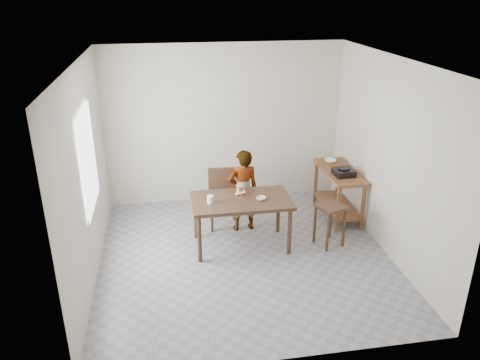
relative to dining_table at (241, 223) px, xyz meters
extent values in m
cube|color=gray|center=(0.00, -0.30, -0.40)|extent=(4.00, 4.00, 0.04)
cube|color=white|center=(0.00, -0.30, 2.35)|extent=(4.00, 4.00, 0.04)
cube|color=beige|center=(0.00, 1.72, 0.98)|extent=(4.00, 0.04, 2.70)
cube|color=beige|center=(0.00, -2.32, 0.98)|extent=(4.00, 0.04, 2.70)
cube|color=beige|center=(-2.02, -0.30, 0.98)|extent=(0.04, 4.00, 2.70)
cube|color=beige|center=(2.02, -0.30, 0.98)|extent=(0.04, 4.00, 2.70)
cube|color=white|center=(-1.97, -0.10, 1.12)|extent=(0.02, 1.10, 1.30)
imported|color=white|center=(0.11, 0.51, 0.27)|extent=(0.51, 0.36, 1.30)
cylinder|color=white|center=(-0.44, -0.05, 0.43)|extent=(0.12, 0.12, 0.11)
imported|color=white|center=(0.27, -0.07, 0.40)|extent=(0.15, 0.15, 0.04)
imported|color=white|center=(1.69, 1.08, 0.45)|extent=(0.25, 0.25, 0.05)
cube|color=black|center=(1.70, 0.49, 0.47)|extent=(0.31, 0.31, 0.10)
camera|label=1|loc=(-1.01, -5.87, 3.17)|focal=35.00mm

